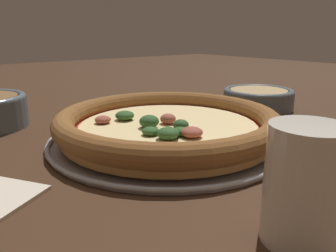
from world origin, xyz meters
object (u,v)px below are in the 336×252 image
Objects in this scene: pizza at (168,123)px; drinking_cup at (304,185)px; pizza_tray at (168,138)px; bowl_near at (258,97)px.

pizza is 0.27m from drinking_cup.
bowl_near is (0.05, -0.29, 0.02)m from pizza_tray.
drinking_cup is at bearing 164.29° from pizza_tray.
drinking_cup is (-0.31, 0.36, 0.02)m from bowl_near.
drinking_cup is (-0.26, 0.07, 0.04)m from pizza_tray.
bowl_near is at bearing -49.57° from drinking_cup.
drinking_cup is at bearing 164.39° from pizza.
bowl_near reaches higher than pizza_tray.
pizza_tray is 0.30m from bowl_near.
pizza_tray is 0.27m from drinking_cup.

